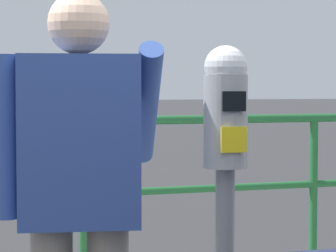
# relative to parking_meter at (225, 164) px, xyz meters

# --- Properties ---
(parking_meter) EXTENTS (0.16, 0.17, 1.46)m
(parking_meter) POSITION_rel_parking_meter_xyz_m (0.00, 0.00, 0.00)
(parking_meter) COLOR slate
(parking_meter) RESTS_ON sidewalk_curb
(pedestrian_at_meter) EXTENTS (0.67, 0.52, 1.64)m
(pedestrian_at_meter) POSITION_rel_parking_meter_xyz_m (-0.50, 0.14, -0.10)
(pedestrian_at_meter) COLOR slate
(pedestrian_at_meter) RESTS_ON sidewalk_curb
(background_railing) EXTENTS (24.06, 0.06, 1.11)m
(background_railing) POSITION_rel_parking_meter_xyz_m (-0.05, 2.41, -0.25)
(background_railing) COLOR #1E602D
(background_railing) RESTS_ON sidewalk_curb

